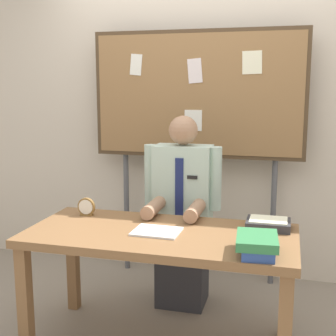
{
  "coord_description": "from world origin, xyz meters",
  "views": [
    {
      "loc": [
        0.71,
        -2.49,
        1.57
      ],
      "look_at": [
        0.0,
        0.18,
        1.08
      ],
      "focal_mm": 49.01,
      "sensor_mm": 36.0,
      "label": 1
    }
  ],
  "objects_px": {
    "open_notebook": "(157,231)",
    "paper_tray": "(268,224)",
    "bulletin_board": "(197,98)",
    "desk_clock": "(86,207)",
    "book_stack": "(257,244)",
    "desk": "(160,247)",
    "person": "(182,219)"
  },
  "relations": [
    {
      "from": "open_notebook",
      "to": "paper_tray",
      "type": "bearing_deg",
      "value": 21.55
    },
    {
      "from": "bulletin_board",
      "to": "desk_clock",
      "type": "distance_m",
      "value": 1.24
    },
    {
      "from": "book_stack",
      "to": "open_notebook",
      "type": "bearing_deg",
      "value": 161.84
    },
    {
      "from": "bulletin_board",
      "to": "open_notebook",
      "type": "bearing_deg",
      "value": -90.87
    },
    {
      "from": "desk",
      "to": "paper_tray",
      "type": "relative_size",
      "value": 6.08
    },
    {
      "from": "book_stack",
      "to": "desk",
      "type": "bearing_deg",
      "value": 159.59
    },
    {
      "from": "person",
      "to": "bulletin_board",
      "type": "xyz_separation_m",
      "value": [
        0.0,
        0.49,
        0.84
      ]
    },
    {
      "from": "desk",
      "to": "book_stack",
      "type": "distance_m",
      "value": 0.63
    },
    {
      "from": "bulletin_board",
      "to": "desk_clock",
      "type": "height_order",
      "value": "bulletin_board"
    },
    {
      "from": "desk",
      "to": "open_notebook",
      "type": "height_order",
      "value": "open_notebook"
    },
    {
      "from": "bulletin_board",
      "to": "open_notebook",
      "type": "relative_size",
      "value": 7.39
    },
    {
      "from": "open_notebook",
      "to": "desk_clock",
      "type": "relative_size",
      "value": 2.28
    },
    {
      "from": "open_notebook",
      "to": "bulletin_board",
      "type": "bearing_deg",
      "value": 89.13
    },
    {
      "from": "open_notebook",
      "to": "desk_clock",
      "type": "xyz_separation_m",
      "value": [
        -0.55,
        0.23,
        0.05
      ]
    },
    {
      "from": "desk_clock",
      "to": "paper_tray",
      "type": "height_order",
      "value": "desk_clock"
    },
    {
      "from": "bulletin_board",
      "to": "book_stack",
      "type": "xyz_separation_m",
      "value": [
        0.58,
        -1.28,
        -0.7
      ]
    },
    {
      "from": "desk_clock",
      "to": "bulletin_board",
      "type": "bearing_deg",
      "value": 56.63
    },
    {
      "from": "person",
      "to": "desk_clock",
      "type": "xyz_separation_m",
      "value": [
        -0.57,
        -0.37,
        0.15
      ]
    },
    {
      "from": "desk",
      "to": "book_stack",
      "type": "relative_size",
      "value": 5.0
    },
    {
      "from": "desk",
      "to": "open_notebook",
      "type": "bearing_deg",
      "value": -129.33
    },
    {
      "from": "book_stack",
      "to": "bulletin_board",
      "type": "bearing_deg",
      "value": 114.22
    },
    {
      "from": "desk_clock",
      "to": "paper_tray",
      "type": "distance_m",
      "value": 1.18
    },
    {
      "from": "desk",
      "to": "bulletin_board",
      "type": "relative_size",
      "value": 0.79
    },
    {
      "from": "book_stack",
      "to": "desk_clock",
      "type": "relative_size",
      "value": 2.67
    },
    {
      "from": "bulletin_board",
      "to": "book_stack",
      "type": "bearing_deg",
      "value": -65.78
    },
    {
      "from": "bulletin_board",
      "to": "desk_clock",
      "type": "bearing_deg",
      "value": -123.37
    },
    {
      "from": "bulletin_board",
      "to": "book_stack",
      "type": "distance_m",
      "value": 1.57
    },
    {
      "from": "bulletin_board",
      "to": "open_notebook",
      "type": "xyz_separation_m",
      "value": [
        -0.02,
        -1.09,
        -0.74
      ]
    },
    {
      "from": "desk",
      "to": "open_notebook",
      "type": "xyz_separation_m",
      "value": [
        -0.02,
        -0.02,
        0.1
      ]
    },
    {
      "from": "desk",
      "to": "desk_clock",
      "type": "distance_m",
      "value": 0.62
    },
    {
      "from": "bulletin_board",
      "to": "book_stack",
      "type": "height_order",
      "value": "bulletin_board"
    },
    {
      "from": "desk",
      "to": "bulletin_board",
      "type": "distance_m",
      "value": 1.36
    }
  ]
}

